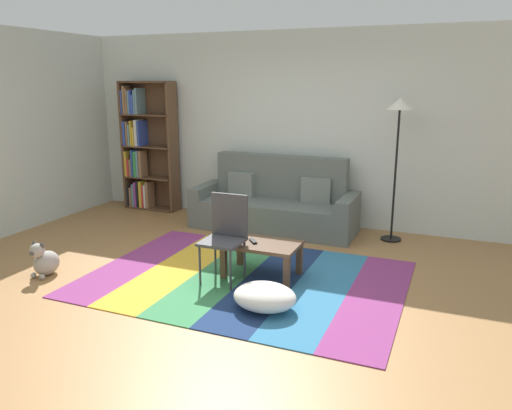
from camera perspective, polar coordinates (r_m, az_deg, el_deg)
The scene contains 12 objects.
ground_plane at distance 5.20m, azimuth -3.81°, elevation -8.83°, with size 14.00×14.00×0.00m, color #9E7042.
back_wall at distance 7.20m, azimuth 5.10°, elevation 8.68°, with size 6.80×0.10×2.70m, color silver.
left_wall at distance 7.52m, azimuth -25.41°, elevation 7.62°, with size 0.10×5.50×2.70m, color silver.
rug at distance 5.27m, azimuth -1.26°, elevation -8.43°, with size 3.22×2.33×0.01m.
couch at distance 6.93m, azimuth 2.21°, elevation 0.01°, with size 2.26×0.80×1.00m.
bookshelf at distance 8.14m, azimuth -12.72°, elevation 6.20°, with size 0.90×0.28×2.01m.
coffee_table at distance 5.24m, azimuth 0.69°, elevation -5.01°, with size 0.78×0.50×0.36m.
pouf at distance 4.56m, azimuth 1.00°, elevation -10.46°, with size 0.58×0.47×0.24m, color white.
dog at distance 5.77m, azimuth -23.03°, elevation -5.92°, with size 0.22×0.35×0.40m.
standing_lamp at distance 6.45m, azimuth 16.04°, elevation 9.05°, with size 0.32×0.32×1.82m.
tv_remote at distance 5.23m, azimuth -0.33°, elevation -4.16°, with size 0.04×0.15×0.02m, color black.
folding_chair at distance 5.09m, azimuth -3.48°, elevation -2.93°, with size 0.40×0.40×0.90m.
Camera 1 is at (2.14, -4.29, 2.03)m, focal length 34.94 mm.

